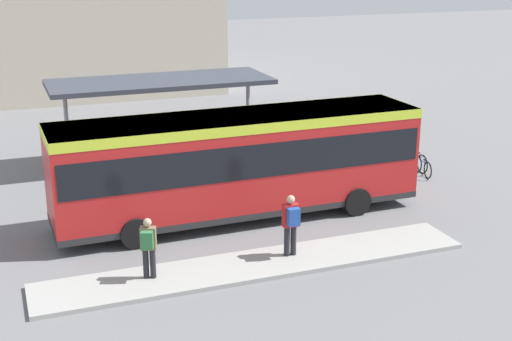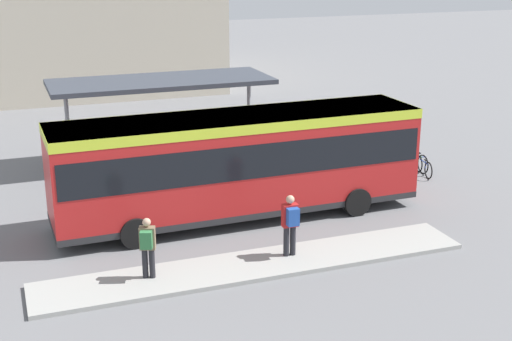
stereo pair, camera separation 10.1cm
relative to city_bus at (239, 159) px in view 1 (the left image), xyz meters
name	(u,v)px [view 1 (the left image)]	position (x,y,z in m)	size (l,w,h in m)	color
ground_plane	(239,217)	(-0.01, 0.00, -1.93)	(120.00, 120.00, 0.00)	slate
curb_island	(257,265)	(-0.79, -3.67, -1.87)	(11.86, 1.80, 0.12)	#9E9E99
city_bus	(239,159)	(0.00, 0.00, 0.00)	(11.57, 2.80, 3.32)	red
pedestrian_waiting	(148,245)	(-3.69, -3.56, -0.88)	(0.47, 0.50, 1.63)	#232328
pedestrian_companion	(291,222)	(0.25, -3.54, -0.81)	(0.43, 0.45, 1.74)	#232328
bicycle_blue	(423,166)	(7.92, 1.70, -1.60)	(0.48, 1.51, 0.66)	black
bicycle_green	(415,160)	(8.01, 2.38, -1.55)	(0.48, 1.76, 0.76)	black
bicycle_white	(398,157)	(7.68, 3.06, -1.59)	(0.48, 1.54, 0.67)	black
bicycle_yellow	(387,153)	(7.58, 3.74, -1.57)	(0.48, 1.65, 0.71)	black
station_shelter	(160,83)	(-0.80, 7.01, 1.22)	(8.59, 3.32, 3.29)	#383D47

